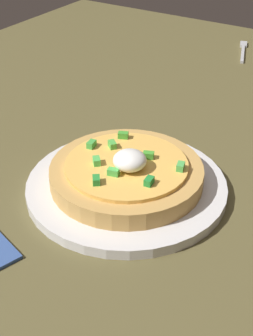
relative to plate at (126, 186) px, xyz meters
The scene contains 4 objects.
dining_table 13.77cm from the plate, 72.19° to the left, with size 129.97×89.91×2.76cm, color brown.
plate is the anchor object (origin of this frame).
pizza 2.01cm from the plate, 132.45° to the right, with size 18.38×18.38×4.90cm.
fork 54.25cm from the plate, ahead, with size 11.67×4.87×0.50cm.
Camera 1 is at (-44.90, -38.66, 37.86)cm, focal length 52.02 mm.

